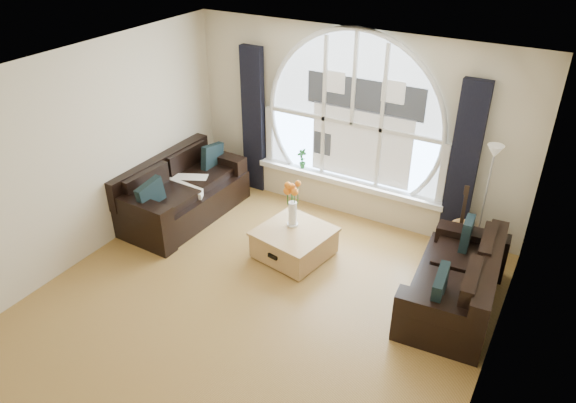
# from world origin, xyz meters

# --- Properties ---
(ground) EXTENTS (5.00, 5.50, 0.01)m
(ground) POSITION_xyz_m (0.00, 0.00, 0.00)
(ground) COLOR brown
(ground) RESTS_ON ground
(ceiling) EXTENTS (5.00, 5.50, 0.01)m
(ceiling) POSITION_xyz_m (0.00, 0.00, 2.70)
(ceiling) COLOR silver
(ceiling) RESTS_ON ground
(wall_back) EXTENTS (5.00, 0.01, 2.70)m
(wall_back) POSITION_xyz_m (0.00, 2.75, 1.35)
(wall_back) COLOR beige
(wall_back) RESTS_ON ground
(wall_left) EXTENTS (0.01, 5.50, 2.70)m
(wall_left) POSITION_xyz_m (-2.50, 0.00, 1.35)
(wall_left) COLOR beige
(wall_left) RESTS_ON ground
(wall_right) EXTENTS (0.01, 5.50, 2.70)m
(wall_right) POSITION_xyz_m (2.50, 0.00, 1.35)
(wall_right) COLOR beige
(wall_right) RESTS_ON ground
(attic_slope) EXTENTS (0.92, 5.50, 0.72)m
(attic_slope) POSITION_xyz_m (2.20, 0.00, 2.35)
(attic_slope) COLOR silver
(attic_slope) RESTS_ON ground
(arched_window) EXTENTS (2.60, 0.06, 2.15)m
(arched_window) POSITION_xyz_m (0.00, 2.72, 1.62)
(arched_window) COLOR silver
(arched_window) RESTS_ON wall_back
(window_sill) EXTENTS (2.90, 0.22, 0.08)m
(window_sill) POSITION_xyz_m (0.00, 2.65, 0.51)
(window_sill) COLOR white
(window_sill) RESTS_ON wall_back
(window_frame) EXTENTS (2.76, 0.08, 2.15)m
(window_frame) POSITION_xyz_m (0.00, 2.69, 1.62)
(window_frame) COLOR white
(window_frame) RESTS_ON wall_back
(neighbor_house) EXTENTS (1.70, 0.02, 1.50)m
(neighbor_house) POSITION_xyz_m (0.15, 2.71, 1.50)
(neighbor_house) COLOR silver
(neighbor_house) RESTS_ON wall_back
(curtain_left) EXTENTS (0.35, 0.12, 2.30)m
(curtain_left) POSITION_xyz_m (-1.60, 2.63, 1.15)
(curtain_left) COLOR black
(curtain_left) RESTS_ON ground
(curtain_right) EXTENTS (0.35, 0.12, 2.30)m
(curtain_right) POSITION_xyz_m (1.60, 2.63, 1.15)
(curtain_right) COLOR black
(curtain_right) RESTS_ON ground
(sofa_left) EXTENTS (1.05, 2.00, 0.87)m
(sofa_left) POSITION_xyz_m (-2.04, 1.36, 0.40)
(sofa_left) COLOR black
(sofa_left) RESTS_ON ground
(sofa_right) EXTENTS (1.01, 1.81, 0.77)m
(sofa_right) POSITION_xyz_m (1.96, 1.32, 0.40)
(sofa_right) COLOR black
(sofa_right) RESTS_ON ground
(coffee_chest) EXTENTS (1.02, 1.02, 0.43)m
(coffee_chest) POSITION_xyz_m (-0.12, 1.27, 0.22)
(coffee_chest) COLOR #AE834C
(coffee_chest) RESTS_ON ground
(throw_blanket) EXTENTS (0.73, 0.73, 0.10)m
(throw_blanket) POSITION_xyz_m (-1.97, 1.37, 0.50)
(throw_blanket) COLOR silver
(throw_blanket) RESTS_ON sofa_left
(vase_flowers) EXTENTS (0.24, 0.24, 0.70)m
(vase_flowers) POSITION_xyz_m (-0.20, 1.37, 0.78)
(vase_flowers) COLOR white
(vase_flowers) RESTS_ON coffee_chest
(floor_lamp) EXTENTS (0.24, 0.24, 1.60)m
(floor_lamp) POSITION_xyz_m (1.96, 2.46, 0.80)
(floor_lamp) COLOR #B2B2B2
(floor_lamp) RESTS_ON ground
(guitar) EXTENTS (0.40, 0.31, 1.06)m
(guitar) POSITION_xyz_m (1.74, 2.42, 0.53)
(guitar) COLOR olive
(guitar) RESTS_ON ground
(potted_plant) EXTENTS (0.19, 0.16, 0.31)m
(potted_plant) POSITION_xyz_m (-0.75, 2.65, 0.70)
(potted_plant) COLOR #1E6023
(potted_plant) RESTS_ON window_sill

